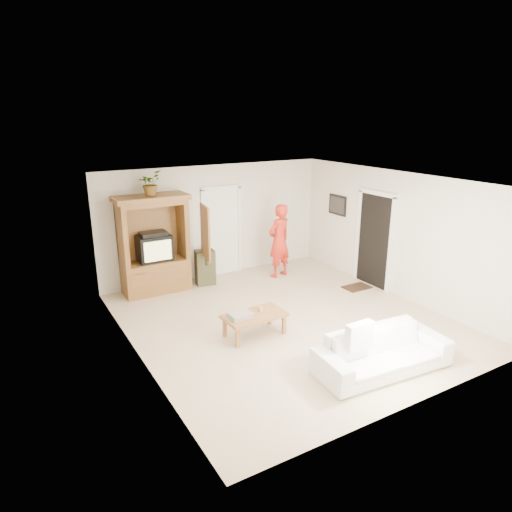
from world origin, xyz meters
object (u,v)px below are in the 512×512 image
Objects in this scene: coffee_table at (255,317)px; sofa at (383,352)px; armoire at (155,251)px; man at (279,241)px.

sofa is at bearing -62.43° from coffee_table.
armoire is 1.93× the size of coffee_table.
sofa is (-0.93, -4.28, -0.56)m from man.
man is at bearing 82.47° from sofa.
coffee_table is at bearing 35.30° from man.
sofa is at bearing 63.92° from man.
sofa is (1.87, -4.81, -0.60)m from armoire.
armoire is 2.85m from man.
sofa is at bearing -68.81° from armoire.
armoire is at bearing -24.76° from man.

